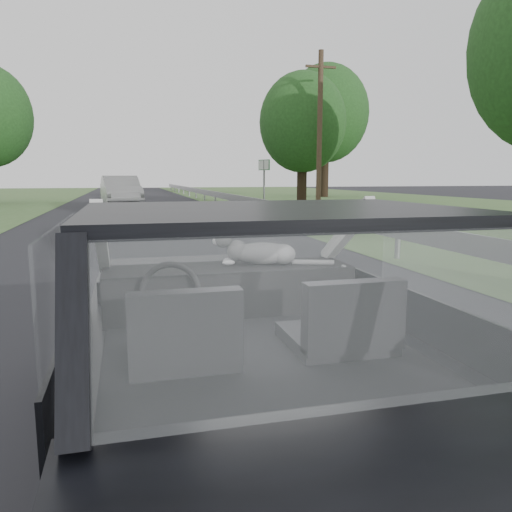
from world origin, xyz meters
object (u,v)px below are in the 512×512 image
highway_sign (264,182)px  utility_pole (320,133)px  subject_car (252,336)px  other_car (121,192)px  cat (262,252)px

highway_sign → utility_pole: bearing=-108.4°
subject_car → utility_pole: utility_pole is taller
other_car → utility_pole: (8.66, -5.14, 2.68)m
subject_car → other_car: other_car is taller
other_car → highway_sign: size_ratio=1.93×
highway_sign → cat: bearing=-128.3°
subject_car → utility_pole: bearing=67.3°
subject_car → cat: (0.23, 0.64, 0.36)m
cat → utility_pole: bearing=81.9°
cat → other_car: (-1.05, 23.20, -0.28)m
cat → other_car: other_car is taller
subject_car → highway_sign: bearing=74.3°
highway_sign → utility_pole: size_ratio=0.36×
other_car → cat: bearing=-93.5°
subject_car → highway_sign: 26.93m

